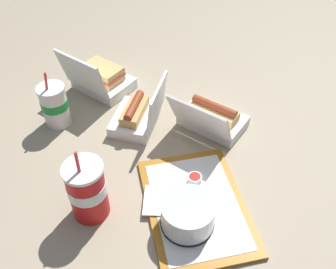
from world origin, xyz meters
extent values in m
plane|color=gray|center=(0.00, 0.00, 0.00)|extent=(3.20, 3.20, 0.00)
cube|color=#A56619|center=(0.22, 0.01, 0.01)|extent=(0.41, 0.32, 0.01)
cube|color=white|center=(0.22, 0.01, 0.01)|extent=(0.36, 0.27, 0.00)
cylinder|color=black|center=(0.26, -0.03, 0.02)|extent=(0.14, 0.14, 0.01)
cylinder|color=beige|center=(0.26, -0.03, 0.04)|extent=(0.10, 0.10, 0.05)
cylinder|color=silver|center=(0.26, -0.03, 0.05)|extent=(0.14, 0.14, 0.07)
cylinder|color=white|center=(0.15, 0.04, 0.03)|extent=(0.04, 0.04, 0.02)
cylinder|color=#9E140F|center=(0.15, 0.04, 0.04)|extent=(0.03, 0.03, 0.01)
cube|color=white|center=(0.17, -0.07, 0.02)|extent=(0.13, 0.13, 0.00)
cube|color=white|center=(0.16, 0.10, 0.02)|extent=(0.09, 0.08, 0.00)
cube|color=white|center=(-0.06, 0.20, 0.02)|extent=(0.24, 0.22, 0.04)
cube|color=white|center=(-0.01, 0.12, 0.10)|extent=(0.21, 0.16, 0.12)
cube|color=tan|center=(-0.06, 0.20, 0.06)|extent=(0.17, 0.14, 0.03)
cylinder|color=brown|center=(-0.06, 0.20, 0.08)|extent=(0.14, 0.11, 0.03)
cylinder|color=yellow|center=(-0.06, 0.20, 0.09)|extent=(0.12, 0.08, 0.01)
cube|color=white|center=(-0.40, -0.08, 0.02)|extent=(0.25, 0.23, 0.04)
cube|color=white|center=(-0.35, -0.16, 0.11)|extent=(0.19, 0.14, 0.14)
cube|color=tan|center=(-0.40, -0.08, 0.05)|extent=(0.17, 0.15, 0.02)
cube|color=#D64C38|center=(-0.40, -0.08, 0.07)|extent=(0.17, 0.15, 0.01)
cube|color=tan|center=(-0.40, -0.08, 0.08)|extent=(0.17, 0.15, 0.02)
cube|color=white|center=(-0.16, -0.03, 0.02)|extent=(0.22, 0.21, 0.04)
cube|color=white|center=(-0.12, 0.03, 0.11)|extent=(0.16, 0.12, 0.13)
cube|color=tan|center=(-0.16, -0.03, 0.06)|extent=(0.15, 0.13, 0.03)
cylinder|color=brown|center=(-0.16, -0.03, 0.08)|extent=(0.12, 0.10, 0.03)
cylinder|color=yellow|center=(-0.16, -0.03, 0.09)|extent=(0.10, 0.07, 0.01)
cylinder|color=red|center=(0.12, -0.25, 0.08)|extent=(0.10, 0.10, 0.16)
cylinder|color=white|center=(0.12, -0.25, 0.10)|extent=(0.10, 0.10, 0.04)
cylinder|color=white|center=(0.12, -0.25, 0.17)|extent=(0.10, 0.10, 0.01)
cylinder|color=red|center=(0.13, -0.26, 0.20)|extent=(0.01, 0.01, 0.06)
cylinder|color=white|center=(-0.27, -0.27, 0.07)|extent=(0.08, 0.08, 0.14)
cylinder|color=#198C33|center=(-0.27, -0.27, 0.08)|extent=(0.09, 0.09, 0.03)
cylinder|color=white|center=(-0.27, -0.27, 0.14)|extent=(0.09, 0.09, 0.01)
cylinder|color=red|center=(-0.26, -0.28, 0.18)|extent=(0.01, 0.01, 0.06)
camera|label=1|loc=(0.74, -0.28, 0.84)|focal=40.00mm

